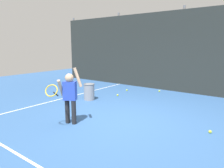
{
  "coord_description": "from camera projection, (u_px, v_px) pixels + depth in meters",
  "views": [
    {
      "loc": [
        2.78,
        -4.12,
        1.84
      ],
      "look_at": [
        -0.43,
        0.13,
        0.85
      ],
      "focal_mm": 33.27,
      "sensor_mm": 36.0,
      "label": 1
    }
  ],
  "objects": [
    {
      "name": "back_fence_windscreen",
      "position": [
        181.0,
        52.0,
        8.11
      ],
      "size": [
        12.52,
        0.08,
        3.19
      ],
      "primitive_type": "cube",
      "color": "#282D2B",
      "rests_on": "ground"
    },
    {
      "name": "fence_post_1",
      "position": [
        118.0,
        49.0,
        9.96
      ],
      "size": [
        0.09,
        0.09,
        3.34
      ],
      "primitive_type": "cylinder",
      "color": "slate",
      "rests_on": "ground"
    },
    {
      "name": "tennis_ball_4",
      "position": [
        118.0,
        95.0,
        7.67
      ],
      "size": [
        0.07,
        0.07,
        0.07
      ],
      "primitive_type": "sphere",
      "color": "#CCE033",
      "rests_on": "ground"
    },
    {
      "name": "tennis_ball_5",
      "position": [
        127.0,
        90.0,
        8.52
      ],
      "size": [
        0.07,
        0.07,
        0.07
      ],
      "primitive_type": "sphere",
      "color": "#CCE033",
      "rests_on": "ground"
    },
    {
      "name": "fence_post_2",
      "position": [
        182.0,
        50.0,
        8.15
      ],
      "size": [
        0.09,
        0.09,
        3.34
      ],
      "primitive_type": "cylinder",
      "color": "slate",
      "rests_on": "ground"
    },
    {
      "name": "tennis_ball_1",
      "position": [
        210.0,
        132.0,
        4.42
      ],
      "size": [
        0.07,
        0.07,
        0.07
      ],
      "primitive_type": "sphere",
      "color": "#CCE033",
      "rests_on": "ground"
    },
    {
      "name": "tennis_player",
      "position": [
        69.0,
        94.0,
        4.85
      ],
      "size": [
        0.51,
        0.81,
        1.35
      ],
      "rotation": [
        0.0,
        0.0,
        0.51
      ],
      "color": "#232326",
      "rests_on": "ground"
    },
    {
      "name": "ground_plane",
      "position": [
        123.0,
        120.0,
        5.22
      ],
      "size": [
        20.0,
        20.0,
        0.0
      ],
      "primitive_type": "plane",
      "color": "#335B93"
    },
    {
      "name": "fence_post_0",
      "position": [
        75.0,
        49.0,
        11.77
      ],
      "size": [
        0.09,
        0.09,
        3.34
      ],
      "primitive_type": "cylinder",
      "color": "slate",
      "rests_on": "ground"
    },
    {
      "name": "court_line_baseline",
      "position": [
        34.0,
        164.0,
        3.27
      ],
      "size": [
        9.0,
        0.05,
        0.0
      ],
      "primitive_type": "cube",
      "color": "white",
      "rests_on": "ground"
    },
    {
      "name": "court_line_sideline",
      "position": [
        73.0,
        96.0,
        7.71
      ],
      "size": [
        0.05,
        9.0,
        0.0
      ],
      "primitive_type": "cube",
      "color": "white",
      "rests_on": "ground"
    },
    {
      "name": "tennis_ball_2",
      "position": [
        159.0,
        91.0,
        8.36
      ],
      "size": [
        0.07,
        0.07,
        0.07
      ],
      "primitive_type": "sphere",
      "color": "#CCE033",
      "rests_on": "ground"
    },
    {
      "name": "ball_hopper",
      "position": [
        89.0,
        92.0,
        7.09
      ],
      "size": [
        0.38,
        0.38,
        0.56
      ],
      "color": "gray",
      "rests_on": "ground"
    }
  ]
}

